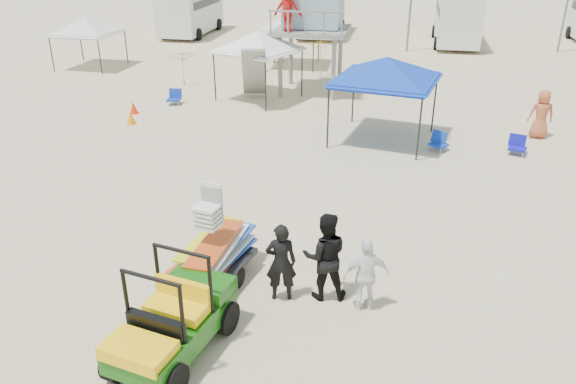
% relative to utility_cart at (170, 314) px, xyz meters
% --- Properties ---
extents(ground, '(140.00, 140.00, 0.00)m').
position_rel_utility_cart_xyz_m(ground, '(0.69, 1.35, -0.87)').
color(ground, beige).
rests_on(ground, ground).
extents(utility_cart, '(1.69, 2.66, 1.88)m').
position_rel_utility_cart_xyz_m(utility_cart, '(0.00, 0.00, 0.00)').
color(utility_cart, '#11530C').
rests_on(utility_cart, ground).
extents(surf_trailer, '(1.51, 2.30, 2.01)m').
position_rel_utility_cart_xyz_m(surf_trailer, '(0.01, 2.33, -0.06)').
color(surf_trailer, black).
rests_on(surf_trailer, ground).
extents(man_left, '(0.70, 0.55, 1.71)m').
position_rel_utility_cart_xyz_m(man_left, '(1.52, 2.03, -0.02)').
color(man_left, black).
rests_on(man_left, ground).
extents(man_mid, '(1.05, 0.89, 1.90)m').
position_rel_utility_cart_xyz_m(man_mid, '(2.37, 2.28, 0.07)').
color(man_mid, black).
rests_on(man_mid, ground).
extents(man_right, '(0.99, 0.68, 1.57)m').
position_rel_utility_cart_xyz_m(man_right, '(3.22, 2.03, -0.09)').
color(man_right, white).
rests_on(man_right, ground).
extents(lifeguard_tower, '(3.22, 3.22, 5.14)m').
position_rel_utility_cart_xyz_m(lifeguard_tower, '(-0.64, 18.08, 2.96)').
color(lifeguard_tower, gray).
rests_on(lifeguard_tower, ground).
extents(canopy_blue, '(3.76, 3.76, 3.35)m').
position_rel_utility_cart_xyz_m(canopy_blue, '(3.02, 12.06, 1.93)').
color(canopy_blue, black).
rests_on(canopy_blue, ground).
extents(canopy_white_a, '(3.76, 3.76, 3.33)m').
position_rel_utility_cart_xyz_m(canopy_white_a, '(-2.57, 16.27, 1.91)').
color(canopy_white_a, black).
rests_on(canopy_white_a, ground).
extents(canopy_white_b, '(3.03, 3.03, 3.01)m').
position_rel_utility_cart_xyz_m(canopy_white_b, '(-13.03, 20.51, 1.59)').
color(canopy_white_b, black).
rests_on(canopy_white_b, ground).
extents(canopy_white_c, '(3.07, 3.07, 3.18)m').
position_rel_utility_cart_xyz_m(canopy_white_c, '(-2.50, 22.99, 1.76)').
color(canopy_white_c, black).
rests_on(canopy_white_c, ground).
extents(umbrella_a, '(1.82, 1.86, 1.60)m').
position_rel_utility_cart_xyz_m(umbrella_a, '(-6.68, 17.76, -0.07)').
color(umbrella_a, red).
rests_on(umbrella_a, ground).
extents(umbrella_b, '(2.72, 2.73, 1.81)m').
position_rel_utility_cart_xyz_m(umbrella_b, '(-0.54, 20.96, 0.03)').
color(umbrella_b, yellow).
rests_on(umbrella_b, ground).
extents(cone_near, '(0.34, 0.34, 0.50)m').
position_rel_utility_cart_xyz_m(cone_near, '(-6.57, 11.88, -0.62)').
color(cone_near, orange).
rests_on(cone_near, ground).
extents(cone_far, '(0.34, 0.34, 0.50)m').
position_rel_utility_cart_xyz_m(cone_far, '(-7.06, 13.14, -0.62)').
color(cone_far, '#FE3108').
rests_on(cone_far, ground).
extents(beach_chair_a, '(0.60, 0.65, 0.64)m').
position_rel_utility_cart_xyz_m(beach_chair_a, '(-5.93, 14.76, -0.56)').
color(beach_chair_a, '#0E2E98').
rests_on(beach_chair_a, ground).
extents(beach_chair_b, '(0.67, 0.73, 0.64)m').
position_rel_utility_cart_xyz_m(beach_chair_b, '(7.54, 11.56, -0.56)').
color(beach_chair_b, '#0F0FA9').
rests_on(beach_chair_b, ground).
extents(beach_chair_c, '(0.73, 0.82, 0.64)m').
position_rel_utility_cart_xyz_m(beach_chair_c, '(4.97, 11.41, -0.56)').
color(beach_chair_c, '#1035AF').
rests_on(beach_chair_c, ground).
extents(rv_far_left, '(2.64, 6.80, 3.25)m').
position_rel_utility_cart_xyz_m(rv_far_left, '(-11.32, 31.35, 0.93)').
color(rv_far_left, silver).
rests_on(rv_far_left, ground).
extents(rv_mid_left, '(2.65, 6.50, 3.25)m').
position_rel_utility_cart_xyz_m(rv_mid_left, '(-2.32, 32.85, 0.93)').
color(rv_mid_left, silver).
rests_on(rv_mid_left, ground).
extents(rv_mid_right, '(2.64, 7.00, 3.25)m').
position_rel_utility_cart_xyz_m(rv_mid_right, '(6.68, 31.35, 0.93)').
color(rv_mid_right, silver).
rests_on(rv_mid_right, ground).
extents(distant_beachgoers, '(13.65, 11.10, 1.75)m').
position_rel_utility_cart_xyz_m(distant_beachgoers, '(-0.19, 19.70, -0.04)').
color(distant_beachgoers, '#B85734').
rests_on(distant_beachgoers, ground).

